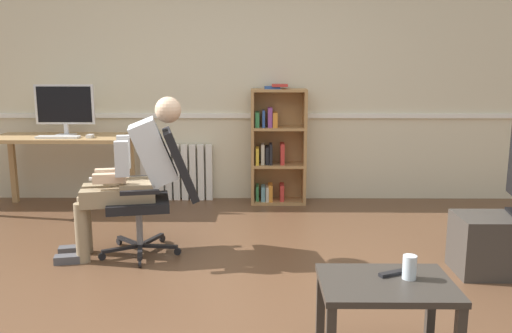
{
  "coord_description": "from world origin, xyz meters",
  "views": [
    {
      "loc": [
        0.18,
        -3.09,
        1.47
      ],
      "look_at": [
        0.15,
        0.85,
        0.7
      ],
      "focal_mm": 37.01,
      "sensor_mm": 36.0,
      "label": 1
    }
  ],
  "objects": [
    {
      "name": "back_wall",
      "position": [
        0.0,
        2.65,
        1.35
      ],
      "size": [
        12.0,
        0.13,
        2.7
      ],
      "color": "beige",
      "rests_on": "ground_plane"
    },
    {
      "name": "computer_desk",
      "position": [
        -1.83,
        2.15,
        0.65
      ],
      "size": [
        1.35,
        0.6,
        0.76
      ],
      "color": "tan",
      "rests_on": "ground_plane"
    },
    {
      "name": "ground_plane",
      "position": [
        0.0,
        0.0,
        0.0
      ],
      "size": [
        18.0,
        18.0,
        0.0
      ],
      "primitive_type": "plane",
      "color": "brown"
    },
    {
      "name": "coffee_table",
      "position": [
        0.8,
        -0.67,
        0.36
      ],
      "size": [
        0.65,
        0.47,
        0.43
      ],
      "color": "#332D28",
      "rests_on": "ground_plane"
    },
    {
      "name": "imac_monitor",
      "position": [
        -1.79,
        2.23,
        1.05
      ],
      "size": [
        0.6,
        0.14,
        0.51
      ],
      "color": "silver",
      "rests_on": "computer_desk"
    },
    {
      "name": "radiator",
      "position": [
        -0.73,
        2.54,
        0.31
      ],
      "size": [
        0.78,
        0.08,
        0.61
      ],
      "color": "white",
      "rests_on": "ground_plane"
    },
    {
      "name": "keyboard",
      "position": [
        -1.8,
        2.01,
        0.77
      ],
      "size": [
        0.41,
        0.12,
        0.02
      ],
      "primitive_type": "cube",
      "color": "white",
      "rests_on": "computer_desk"
    },
    {
      "name": "office_chair",
      "position": [
        -0.62,
        0.88,
        0.53
      ],
      "size": [
        0.78,
        0.63,
        0.98
      ],
      "rotation": [
        0.0,
        0.0,
        -1.36
      ],
      "color": "black",
      "rests_on": "ground_plane"
    },
    {
      "name": "spare_remote",
      "position": [
        0.85,
        -0.59,
        0.43
      ],
      "size": [
        0.15,
        0.1,
        0.02
      ],
      "primitive_type": "cube",
      "rotation": [
        0.0,
        0.0,
        2.01
      ],
      "color": "black",
      "rests_on": "coffee_table"
    },
    {
      "name": "computer_mouse",
      "position": [
        -1.49,
        2.03,
        0.77
      ],
      "size": [
        0.06,
        0.1,
        0.03
      ],
      "primitive_type": "cube",
      "color": "white",
      "rests_on": "computer_desk"
    },
    {
      "name": "drinking_glass",
      "position": [
        0.92,
        -0.63,
        0.48
      ],
      "size": [
        0.07,
        0.07,
        0.12
      ],
      "primitive_type": "cylinder",
      "color": "silver",
      "rests_on": "coffee_table"
    },
    {
      "name": "person_seated",
      "position": [
        -0.79,
        0.84,
        0.65
      ],
      "size": [
        0.99,
        0.5,
        1.23
      ],
      "rotation": [
        0.0,
        0.0,
        -1.36
      ],
      "color": "#937F60",
      "rests_on": "ground_plane"
    },
    {
      "name": "bookshelf",
      "position": [
        0.35,
        2.44,
        0.59
      ],
      "size": [
        0.58,
        0.29,
        1.26
      ],
      "color": "#AD7F4C",
      "rests_on": "ground_plane"
    }
  ]
}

